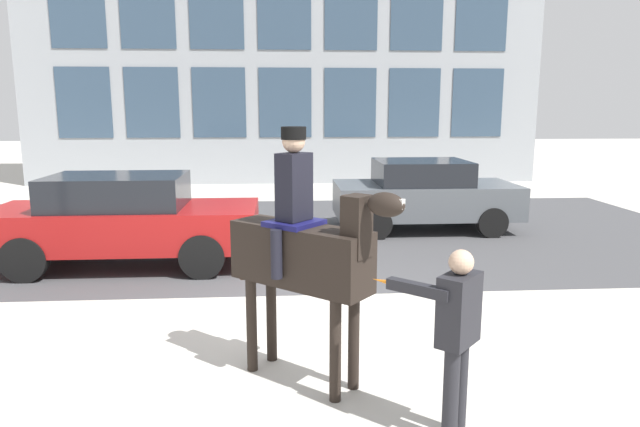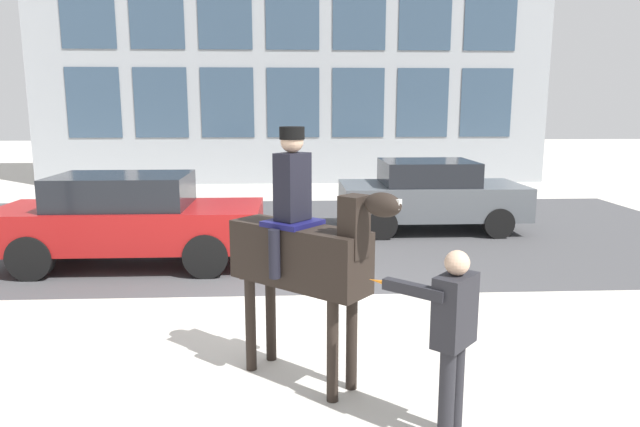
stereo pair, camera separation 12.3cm
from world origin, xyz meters
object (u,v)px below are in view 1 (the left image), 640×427
object	(u,v)px
pedestrian_bystander	(456,330)
street_car_far_lane	(424,194)
street_car_near_lane	(124,219)
mounted_horse_lead	(304,250)

from	to	relation	value
pedestrian_bystander	street_car_far_lane	xyz separation A→B (m)	(1.79, 8.09, -0.15)
street_car_near_lane	mounted_horse_lead	bearing A→B (deg)	-56.56
mounted_horse_lead	street_car_near_lane	xyz separation A→B (m)	(-2.89, 4.38, -0.52)
mounted_horse_lead	pedestrian_bystander	size ratio (longest dim) A/B	1.57
mounted_horse_lead	street_car_far_lane	world-z (taller)	mounted_horse_lead
street_car_far_lane	pedestrian_bystander	bearing A→B (deg)	-102.45
mounted_horse_lead	street_car_near_lane	size ratio (longest dim) A/B	0.57
mounted_horse_lead	pedestrian_bystander	xyz separation A→B (m)	(1.18, -1.10, -0.41)
street_car_near_lane	street_car_far_lane	world-z (taller)	street_car_near_lane
pedestrian_bystander	street_car_near_lane	bearing A→B (deg)	-10.80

